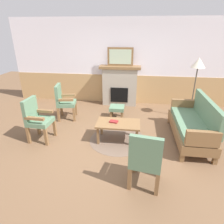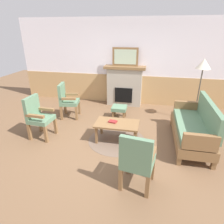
{
  "view_description": "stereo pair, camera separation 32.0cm",
  "coord_description": "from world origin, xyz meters",
  "px_view_note": "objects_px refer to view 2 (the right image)",
  "views": [
    {
      "loc": [
        0.54,
        -3.81,
        2.35
      ],
      "look_at": [
        0.0,
        0.35,
        0.55
      ],
      "focal_mm": 31.14,
      "sensor_mm": 36.0,
      "label": 1
    },
    {
      "loc": [
        0.86,
        -3.76,
        2.35
      ],
      "look_at": [
        0.0,
        0.35,
        0.55
      ],
      "focal_mm": 31.14,
      "sensor_mm": 36.0,
      "label": 2
    }
  ],
  "objects_px": {
    "couch": "(194,127)",
    "coffee_table": "(117,125)",
    "book_on_table": "(113,122)",
    "floor_lamp_by_couch": "(203,68)",
    "fireplace": "(124,86)",
    "framed_picture": "(125,57)",
    "footstool": "(119,109)",
    "armchair_front_left": "(137,159)",
    "armchair_near_fireplace": "(67,99)",
    "armchair_by_window_left": "(38,115)"
  },
  "relations": [
    {
      "from": "fireplace",
      "to": "armchair_near_fireplace",
      "type": "bearing_deg",
      "value": -137.08
    },
    {
      "from": "framed_picture",
      "to": "armchair_by_window_left",
      "type": "height_order",
      "value": "framed_picture"
    },
    {
      "from": "book_on_table",
      "to": "footstool",
      "type": "relative_size",
      "value": 0.45
    },
    {
      "from": "coffee_table",
      "to": "armchair_front_left",
      "type": "height_order",
      "value": "armchair_front_left"
    },
    {
      "from": "book_on_table",
      "to": "footstool",
      "type": "xyz_separation_m",
      "value": [
        -0.05,
        1.17,
        -0.17
      ]
    },
    {
      "from": "framed_picture",
      "to": "couch",
      "type": "relative_size",
      "value": 0.44
    },
    {
      "from": "framed_picture",
      "to": "footstool",
      "type": "height_order",
      "value": "framed_picture"
    },
    {
      "from": "armchair_front_left",
      "to": "floor_lamp_by_couch",
      "type": "relative_size",
      "value": 0.58
    },
    {
      "from": "couch",
      "to": "armchair_by_window_left",
      "type": "distance_m",
      "value": 3.47
    },
    {
      "from": "couch",
      "to": "coffee_table",
      "type": "relative_size",
      "value": 1.87
    },
    {
      "from": "coffee_table",
      "to": "footstool",
      "type": "height_order",
      "value": "coffee_table"
    },
    {
      "from": "book_on_table",
      "to": "floor_lamp_by_couch",
      "type": "distance_m",
      "value": 2.68
    },
    {
      "from": "floor_lamp_by_couch",
      "to": "armchair_front_left",
      "type": "bearing_deg",
      "value": -115.62
    },
    {
      "from": "footstool",
      "to": "coffee_table",
      "type": "bearing_deg",
      "value": -82.59
    },
    {
      "from": "armchair_near_fireplace",
      "to": "floor_lamp_by_couch",
      "type": "xyz_separation_m",
      "value": [
        3.52,
        0.48,
        0.91
      ]
    },
    {
      "from": "armchair_by_window_left",
      "to": "floor_lamp_by_couch",
      "type": "distance_m",
      "value": 4.17
    },
    {
      "from": "footstool",
      "to": "armchair_near_fireplace",
      "type": "relative_size",
      "value": 0.41
    },
    {
      "from": "fireplace",
      "to": "footstool",
      "type": "bearing_deg",
      "value": -88.61
    },
    {
      "from": "couch",
      "to": "armchair_near_fireplace",
      "type": "distance_m",
      "value": 3.35
    },
    {
      "from": "book_on_table",
      "to": "armchair_by_window_left",
      "type": "bearing_deg",
      "value": -173.25
    },
    {
      "from": "couch",
      "to": "floor_lamp_by_couch",
      "type": "xyz_separation_m",
      "value": [
        0.27,
        1.26,
        1.05
      ]
    },
    {
      "from": "couch",
      "to": "footstool",
      "type": "height_order",
      "value": "couch"
    },
    {
      "from": "fireplace",
      "to": "footstool",
      "type": "xyz_separation_m",
      "value": [
        0.03,
        -1.13,
        -0.37
      ]
    },
    {
      "from": "armchair_near_fireplace",
      "to": "armchair_front_left",
      "type": "height_order",
      "value": "same"
    },
    {
      "from": "couch",
      "to": "coffee_table",
      "type": "height_order",
      "value": "couch"
    },
    {
      "from": "book_on_table",
      "to": "armchair_near_fireplace",
      "type": "xyz_separation_m",
      "value": [
        -1.51,
        0.97,
        0.08
      ]
    },
    {
      "from": "couch",
      "to": "floor_lamp_by_couch",
      "type": "relative_size",
      "value": 1.07
    },
    {
      "from": "book_on_table",
      "to": "armchair_near_fireplace",
      "type": "bearing_deg",
      "value": 147.15
    },
    {
      "from": "armchair_near_fireplace",
      "to": "armchair_by_window_left",
      "type": "height_order",
      "value": "same"
    },
    {
      "from": "floor_lamp_by_couch",
      "to": "book_on_table",
      "type": "bearing_deg",
      "value": -144.08
    },
    {
      "from": "book_on_table",
      "to": "footstool",
      "type": "bearing_deg",
      "value": 92.54
    },
    {
      "from": "fireplace",
      "to": "framed_picture",
      "type": "relative_size",
      "value": 1.62
    },
    {
      "from": "fireplace",
      "to": "coffee_table",
      "type": "bearing_deg",
      "value": -85.52
    },
    {
      "from": "book_on_table",
      "to": "floor_lamp_by_couch",
      "type": "height_order",
      "value": "floor_lamp_by_couch"
    },
    {
      "from": "framed_picture",
      "to": "armchair_near_fireplace",
      "type": "height_order",
      "value": "framed_picture"
    },
    {
      "from": "footstool",
      "to": "floor_lamp_by_couch",
      "type": "xyz_separation_m",
      "value": [
        2.06,
        0.29,
        1.17
      ]
    },
    {
      "from": "footstool",
      "to": "couch",
      "type": "bearing_deg",
      "value": -28.26
    },
    {
      "from": "framed_picture",
      "to": "book_on_table",
      "type": "distance_m",
      "value": 2.56
    },
    {
      "from": "armchair_front_left",
      "to": "book_on_table",
      "type": "bearing_deg",
      "value": 115.63
    },
    {
      "from": "book_on_table",
      "to": "armchair_by_window_left",
      "type": "height_order",
      "value": "armchair_by_window_left"
    },
    {
      "from": "couch",
      "to": "fireplace",
      "type": "bearing_deg",
      "value": 130.99
    },
    {
      "from": "couch",
      "to": "book_on_table",
      "type": "height_order",
      "value": "couch"
    },
    {
      "from": "armchair_front_left",
      "to": "framed_picture",
      "type": "bearing_deg",
      "value": 101.34
    },
    {
      "from": "coffee_table",
      "to": "footstool",
      "type": "relative_size",
      "value": 2.4
    },
    {
      "from": "fireplace",
      "to": "armchair_near_fireplace",
      "type": "xyz_separation_m",
      "value": [
        -1.43,
        -1.33,
        -0.11
      ]
    },
    {
      "from": "couch",
      "to": "book_on_table",
      "type": "xyz_separation_m",
      "value": [
        -1.75,
        -0.2,
        0.06
      ]
    },
    {
      "from": "armchair_by_window_left",
      "to": "armchair_front_left",
      "type": "distance_m",
      "value": 2.63
    },
    {
      "from": "fireplace",
      "to": "armchair_front_left",
      "type": "distance_m",
      "value": 3.75
    },
    {
      "from": "framed_picture",
      "to": "floor_lamp_by_couch",
      "type": "height_order",
      "value": "framed_picture"
    },
    {
      "from": "footstool",
      "to": "floor_lamp_by_couch",
      "type": "relative_size",
      "value": 0.24
    }
  ]
}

